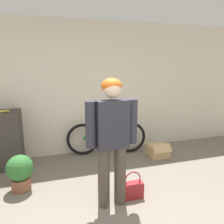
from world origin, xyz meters
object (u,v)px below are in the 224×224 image
cardboard_box (158,151)px  potted_plant (20,171)px  bicycle (107,137)px  person (112,134)px  banana (0,111)px  handbag (133,189)px

cardboard_box → potted_plant: size_ratio=0.71×
bicycle → potted_plant: bicycle is taller
person → banana: bearing=129.4°
banana → cardboard_box: size_ratio=0.78×
potted_plant → bicycle: bearing=31.1°
banana → potted_plant: banana is taller
bicycle → potted_plant: (-1.53, -0.92, -0.05)m
cardboard_box → potted_plant: bearing=-169.1°
banana → handbag: 2.46m
person → bicycle: 1.77m
banana → cardboard_box: 2.93m
banana → handbag: bearing=-39.4°
handbag → cardboard_box: (1.00, 1.12, -0.00)m
bicycle → cardboard_box: size_ratio=4.25×
bicycle → handbag: bicycle is taller
banana → potted_plant: (0.32, -0.81, -0.72)m
person → potted_plant: 1.49m
person → cardboard_box: size_ratio=4.33×
potted_plant → banana: bearing=111.6°
person → bicycle: bearing=71.8°
bicycle → cardboard_box: bearing=-17.1°
bicycle → handbag: 1.59m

